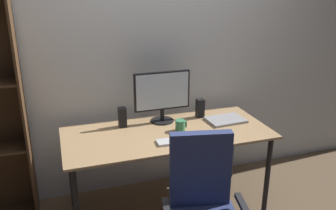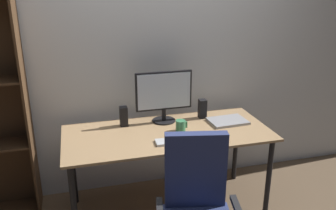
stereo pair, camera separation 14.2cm
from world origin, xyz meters
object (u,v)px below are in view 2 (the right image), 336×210
object	(u,v)px
laptop	(228,121)
speaker_right	(202,109)
mouse	(201,138)
speaker_left	(124,116)
monitor	(164,94)
keyboard	(174,141)
desk	(168,140)
coffee_mug	(181,126)

from	to	relation	value
laptop	speaker_right	distance (m)	0.25
mouse	speaker_left	bearing A→B (deg)	140.19
monitor	laptop	xyz separation A→B (m)	(0.53, -0.17, -0.24)
mouse	speaker_right	size ratio (longest dim) A/B	0.56
keyboard	laptop	size ratio (longest dim) A/B	0.91
desk	speaker_left	world-z (taller)	speaker_left
mouse	laptop	bearing A→B (deg)	38.87
keyboard	laptop	world-z (taller)	laptop
laptop	monitor	bearing A→B (deg)	159.12
desk	laptop	world-z (taller)	laptop
monitor	coffee_mug	size ratio (longest dim) A/B	5.07
mouse	coffee_mug	size ratio (longest dim) A/B	1.00
keyboard	speaker_left	xyz separation A→B (m)	(-0.32, 0.42, 0.08)
monitor	desk	bearing A→B (deg)	-96.97
coffee_mug	speaker_right	size ratio (longest dim) A/B	0.57
laptop	speaker_left	size ratio (longest dim) A/B	1.88
coffee_mug	speaker_left	world-z (taller)	speaker_left
monitor	coffee_mug	xyz separation A→B (m)	(0.08, -0.24, -0.21)
keyboard	coffee_mug	xyz separation A→B (m)	(0.11, 0.19, 0.04)
coffee_mug	speaker_right	distance (m)	0.36
laptop	speaker_left	distance (m)	0.90
desk	mouse	xyz separation A→B (m)	(0.21, -0.22, 0.09)
coffee_mug	laptop	xyz separation A→B (m)	(0.45, 0.07, -0.04)
desk	coffee_mug	world-z (taller)	coffee_mug
monitor	speaker_right	size ratio (longest dim) A/B	2.88
monitor	speaker_right	distance (m)	0.39
monitor	coffee_mug	bearing A→B (deg)	-71.62
monitor	keyboard	distance (m)	0.50
keyboard	mouse	xyz separation A→B (m)	(0.21, -0.02, 0.01)
keyboard	speaker_right	distance (m)	0.57
desk	keyboard	world-z (taller)	keyboard
monitor	mouse	bearing A→B (deg)	-68.00
monitor	mouse	size ratio (longest dim) A/B	5.10
monitor	speaker_left	bearing A→B (deg)	-178.71
desk	laptop	xyz separation A→B (m)	(0.56, 0.06, 0.09)
keyboard	speaker_left	size ratio (longest dim) A/B	1.71
laptop	speaker_right	xyz separation A→B (m)	(-0.18, 0.16, 0.07)
keyboard	desk	bearing A→B (deg)	92.65
laptop	speaker_right	world-z (taller)	speaker_right
laptop	speaker_right	bearing A→B (deg)	134.53
speaker_left	mouse	bearing A→B (deg)	-39.61
mouse	desk	bearing A→B (deg)	133.52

